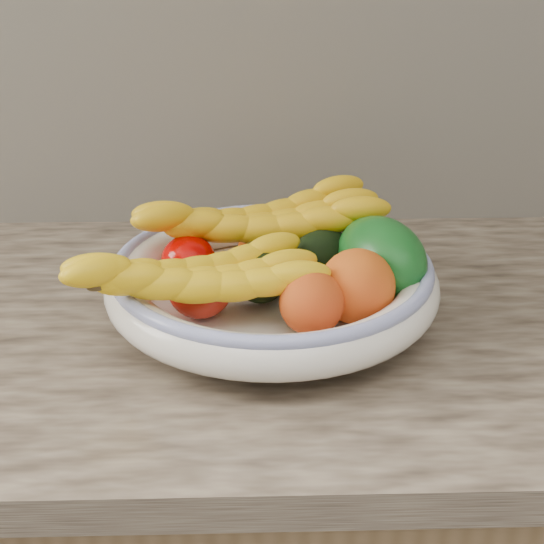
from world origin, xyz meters
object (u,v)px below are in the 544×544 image
Objects in this scene: banana_bunch_front at (196,283)px; green_mango at (381,258)px; fruit_bowl at (272,281)px; banana_bunch_back at (259,227)px.

green_mango is at bearing 1.28° from banana_bunch_front.
fruit_bowl is 1.33× the size of banana_bunch_front.
green_mango and banana_bunch_back have the same top height.
banana_bunch_front is at bearing 172.58° from green_mango.
fruit_bowl is 1.19× the size of banana_bunch_back.
green_mango reaches higher than banana_bunch_front.
banana_bunch_back is at bearing 101.11° from fruit_bowl.
green_mango reaches higher than fruit_bowl.
fruit_bowl is at bearing 153.90° from green_mango.
green_mango is at bearing 0.40° from fruit_bowl.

